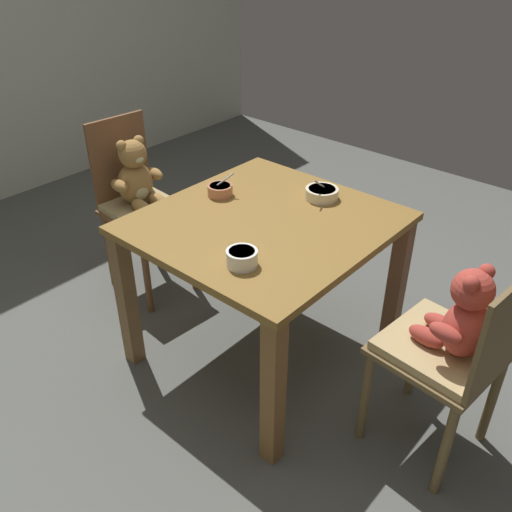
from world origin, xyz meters
TOP-DOWN VIEW (x-y plane):
  - ground_plane at (0.00, 0.00)m, footprint 5.20×5.20m
  - dining_table at (0.00, 0.00)m, footprint 0.99×0.94m
  - teddy_chair_near_front at (0.02, -0.86)m, footprint 0.44×0.44m
  - teddy_chair_far_center at (0.00, 0.86)m, footprint 0.39×0.44m
  - porridge_bowl_cream_near_right at (0.32, -0.06)m, footprint 0.16×0.15m
  - porridge_bowl_terracotta_far_center at (0.04, 0.30)m, footprint 0.11×0.11m
  - porridge_bowl_white_near_left at (-0.32, -0.16)m, footprint 0.12×0.12m

SIDE VIEW (x-z plane):
  - ground_plane at x=0.00m, z-range -0.04..0.00m
  - teddy_chair_near_front at x=0.02m, z-range 0.12..0.99m
  - teddy_chair_far_center at x=0.00m, z-range 0.10..1.03m
  - dining_table at x=0.00m, z-range 0.24..0.96m
  - porridge_bowl_cream_near_right at x=0.32m, z-range 0.68..0.80m
  - porridge_bowl_terracotta_far_center at x=0.04m, z-range 0.69..0.80m
  - porridge_bowl_white_near_left at x=-0.32m, z-range 0.72..0.78m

